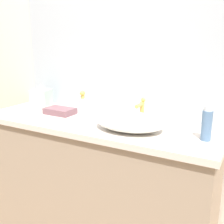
% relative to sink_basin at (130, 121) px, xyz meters
% --- Properties ---
extents(bathroom_wall_rear, '(6.00, 0.06, 2.60)m').
position_rel_sink_basin_xyz_m(bathroom_wall_rear, '(-0.17, 0.35, 0.40)').
color(bathroom_wall_rear, silver).
rests_on(bathroom_wall_rear, ground).
extents(vanity_counter, '(1.57, 0.52, 0.86)m').
position_rel_sink_basin_xyz_m(vanity_counter, '(-0.26, 0.05, -0.47)').
color(vanity_counter, gray).
rests_on(vanity_counter, ground).
extents(wall_mirror_panel, '(1.50, 0.01, 1.08)m').
position_rel_sink_basin_xyz_m(wall_mirror_panel, '(-0.26, 0.31, 0.49)').
color(wall_mirror_panel, '#B2BCC6').
rests_on(wall_mirror_panel, vanity_counter).
extents(sink_basin, '(0.41, 0.30, 0.09)m').
position_rel_sink_basin_xyz_m(sink_basin, '(0.00, 0.00, 0.00)').
color(sink_basin, silver).
rests_on(sink_basin, vanity_counter).
extents(faucet, '(0.03, 0.12, 0.15)m').
position_rel_sink_basin_xyz_m(faucet, '(0.00, 0.17, 0.04)').
color(faucet, '#E0AD4E').
rests_on(faucet, vanity_counter).
extents(soap_dispenser, '(0.05, 0.05, 0.19)m').
position_rel_sink_basin_xyz_m(soap_dispenser, '(-0.33, 0.02, 0.04)').
color(soap_dispenser, silver).
rests_on(soap_dispenser, vanity_counter).
extents(lotion_bottle, '(0.05, 0.05, 0.18)m').
position_rel_sink_basin_xyz_m(lotion_bottle, '(0.42, 0.02, 0.04)').
color(lotion_bottle, '#51749B').
rests_on(lotion_bottle, vanity_counter).
extents(tissue_box, '(0.15, 0.15, 0.18)m').
position_rel_sink_basin_xyz_m(tissue_box, '(-0.81, 0.15, 0.03)').
color(tissue_box, '#AACAB5').
rests_on(tissue_box, vanity_counter).
extents(folded_hand_towel, '(0.21, 0.14, 0.04)m').
position_rel_sink_basin_xyz_m(folded_hand_towel, '(-0.57, 0.08, -0.03)').
color(folded_hand_towel, '#755057').
rests_on(folded_hand_towel, vanity_counter).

